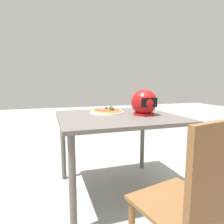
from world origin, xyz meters
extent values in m
plane|color=#9E9E99|center=(0.00, 0.00, 0.00)|extent=(14.00, 14.00, 0.00)
cube|color=#5B5651|center=(0.00, 0.00, 0.73)|extent=(1.06, 0.97, 0.03)
cylinder|color=#5B5651|center=(-0.47, -0.42, 0.36)|extent=(0.05, 0.05, 0.72)
cylinder|color=#5B5651|center=(0.47, -0.42, 0.36)|extent=(0.05, 0.05, 0.72)
cylinder|color=#5B5651|center=(-0.47, 0.42, 0.36)|extent=(0.05, 0.05, 0.72)
cylinder|color=#5B5651|center=(0.47, 0.42, 0.36)|extent=(0.05, 0.05, 0.72)
cylinder|color=white|center=(0.05, -0.18, 0.75)|extent=(0.34, 0.34, 0.01)
cylinder|color=tan|center=(0.05, -0.18, 0.77)|extent=(0.30, 0.30, 0.02)
cylinder|color=red|center=(0.05, -0.18, 0.78)|extent=(0.26, 0.26, 0.00)
sphere|color=#234C1E|center=(0.03, -0.26, 0.79)|extent=(0.02, 0.02, 0.02)
sphere|color=#234C1E|center=(0.01, -0.17, 0.79)|extent=(0.04, 0.04, 0.04)
sphere|color=#234C1E|center=(0.01, -0.12, 0.79)|extent=(0.04, 0.04, 0.04)
cylinder|color=#E0D172|center=(0.12, -0.12, 0.79)|extent=(0.02, 0.02, 0.02)
cylinder|color=#E0D172|center=(0.08, -0.20, 0.79)|extent=(0.02, 0.02, 0.01)
cylinder|color=#E0D172|center=(0.03, -0.20, 0.79)|extent=(0.02, 0.02, 0.02)
cylinder|color=#E0D172|center=(-0.01, -0.18, 0.79)|extent=(0.02, 0.02, 0.02)
sphere|color=#B21414|center=(-0.24, 0.04, 0.87)|extent=(0.24, 0.24, 0.24)
cylinder|color=#B21414|center=(-0.24, 0.04, 0.76)|extent=(0.20, 0.20, 0.02)
cube|color=black|center=(-0.24, 0.15, 0.87)|extent=(0.15, 0.02, 0.08)
cube|color=brown|center=(0.00, 0.93, 0.44)|extent=(0.48, 0.48, 0.02)
cube|color=brown|center=(-0.04, 1.11, 0.68)|extent=(0.38, 0.11, 0.45)
cylinder|color=brown|center=(-0.13, 0.73, 0.21)|extent=(0.04, 0.04, 0.43)
camera|label=1|loc=(0.60, 1.70, 1.04)|focal=31.84mm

